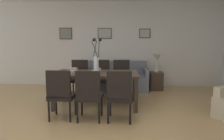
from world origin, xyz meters
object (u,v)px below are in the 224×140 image
object	(u,v)px
bowl_near_left	(69,72)
bowl_near_right	(74,69)
dining_chair_near_left	(61,92)
dining_chair_mid_right	(122,76)
side_table	(156,81)
dining_chair_mid_left	(120,94)
dining_chair_far_left	(89,93)
dining_chair_near_right	(79,76)
framed_picture_center	(105,33)
sofa	(115,80)
framed_picture_right	(145,33)
bowl_far_right	(98,69)
table_lamp	(157,59)
dining_table	(96,76)
dining_chair_far_right	(101,76)
bowl_far_left	(95,72)
framed_picture_left	(66,34)
centerpiece_vase	(96,59)

from	to	relation	value
bowl_near_left	bowl_near_right	bearing A→B (deg)	90.00
bowl_near_right	dining_chair_near_left	bearing A→B (deg)	-89.40
dining_chair_mid_right	side_table	xyz separation A→B (m)	(1.00, 0.71, -0.25)
dining_chair_mid_left	side_table	xyz separation A→B (m)	(1.01, 2.49, -0.25)
dining_chair_far_left	bowl_near_left	bearing A→B (deg)	127.51
dining_chair_near_right	bowl_near_left	distance (m)	1.12
dining_chair_mid_left	framed_picture_center	world-z (taller)	framed_picture_center
dining_chair_near_right	bowl_near_right	world-z (taller)	dining_chair_near_right
sofa	framed_picture_right	size ratio (longest dim) A/B	5.59
bowl_near_right	sofa	distance (m)	1.74
dining_chair_near_left	bowl_far_right	world-z (taller)	dining_chair_near_left
dining_chair_near_left	side_table	bearing A→B (deg)	50.03
sofa	table_lamp	world-z (taller)	table_lamp
dining_chair_near_left	dining_chair_mid_right	bearing A→B (deg)	58.67
table_lamp	dining_chair_mid_left	bearing A→B (deg)	-112.14
dining_chair_near_left	sofa	world-z (taller)	dining_chair_near_left
dining_table	dining_chair_far_right	world-z (taller)	dining_chair_far_right
sofa	side_table	xyz separation A→B (m)	(1.21, -0.04, -0.02)
dining_chair_mid_right	bowl_near_left	distance (m)	1.56
bowl_far_left	framed_picture_left	size ratio (longest dim) A/B	0.43
dining_chair_mid_right	framed_picture_right	bearing A→B (deg)	60.97
dining_chair_near_right	framed_picture_right	distance (m)	2.45
framed_picture_center	dining_chair_mid_right	bearing A→B (deg)	-66.59
bowl_near_left	bowl_far_left	xyz separation A→B (m)	(0.54, 0.00, 0.00)
bowl_near_right	bowl_far_right	bearing A→B (deg)	0.00
dining_chair_far_right	framed_picture_center	world-z (taller)	framed_picture_center
dining_chair_mid_left	framed_picture_right	distance (m)	3.29
dining_chair_near_left	framed_picture_left	world-z (taller)	framed_picture_left
bowl_near_left	bowl_far_left	bearing A→B (deg)	0.00
bowl_far_right	table_lamp	world-z (taller)	table_lamp
dining_chair_far_right	bowl_near_right	xyz separation A→B (m)	(-0.55, -0.68, 0.27)
centerpiece_vase	bowl_far_right	size ratio (longest dim) A/B	4.32
dining_chair_near_left	dining_chair_mid_right	xyz separation A→B (m)	(1.06, 1.75, 0.00)
dining_chair_far_left	dining_chair_far_right	xyz separation A→B (m)	(0.02, 1.78, 0.00)
sofa	bowl_near_right	bearing A→B (deg)	-121.40
dining_chair_far_left	table_lamp	size ratio (longest dim) A/B	1.80
framed_picture_center	framed_picture_right	world-z (taller)	framed_picture_center
dining_chair_mid_right	framed_picture_center	xyz separation A→B (m)	(-0.54, 1.24, 1.12)
dining_chair_near_left	framed_picture_left	size ratio (longest dim) A/B	2.34
dining_chair_near_right	framed_picture_left	size ratio (longest dim) A/B	2.34
dining_chair_near_right	framed_picture_left	xyz separation A→B (m)	(-0.67, 1.25, 1.12)
bowl_near_right	framed_picture_right	xyz separation A→B (m)	(1.76, 1.91, 0.85)
dining_chair_near_left	centerpiece_vase	size ratio (longest dim) A/B	1.25
bowl_far_right	side_table	xyz separation A→B (m)	(1.54, 1.38, -0.52)
dining_chair_near_right	framed_picture_center	world-z (taller)	framed_picture_center
dining_chair_mid_left	side_table	world-z (taller)	dining_chair_mid_left
dining_chair_far_right	bowl_far_left	size ratio (longest dim) A/B	5.41
bowl_far_right	framed_picture_left	xyz separation A→B (m)	(-1.22, 1.91, 0.85)
dining_table	dining_chair_mid_right	bearing A→B (deg)	58.69
dining_chair_mid_left	side_table	bearing A→B (deg)	67.86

